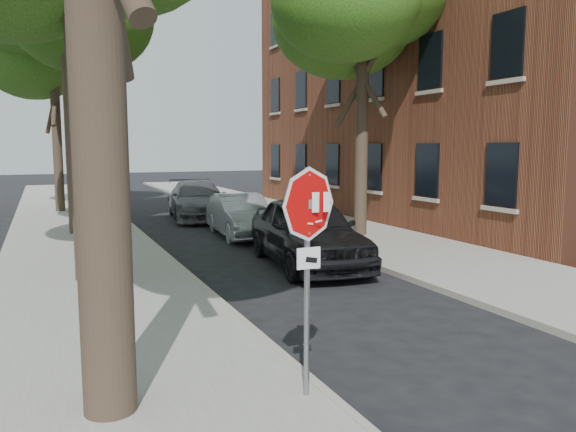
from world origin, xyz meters
name	(u,v)px	position (x,y,z in m)	size (l,w,h in m)	color
ground	(359,394)	(0.00, 0.00, 0.00)	(120.00, 120.00, 0.00)	black
sidewalk_left	(78,244)	(-2.50, 12.00, 0.06)	(4.00, 55.00, 0.12)	gray
sidewalk_right	(331,228)	(6.00, 12.00, 0.06)	(4.00, 55.00, 0.12)	gray
curb_left	(148,240)	(-0.45, 12.00, 0.07)	(0.12, 55.00, 0.13)	#9E9384
curb_right	(278,231)	(3.95, 12.00, 0.07)	(0.12, 55.00, 0.13)	#9E9384
apartment_building	(476,36)	(14.00, 14.00, 7.65)	(12.20, 20.20, 15.30)	brown
stop_sign	(308,238)	(-0.70, -0.03, 1.95)	(0.76, 0.34, 2.61)	gray
tree_far	(52,46)	(-2.72, 21.11, 7.21)	(5.29, 4.91, 9.33)	black
tree_right	(361,8)	(5.98, 10.11, 7.21)	(5.29, 4.91, 9.33)	black
car_a	(308,231)	(2.60, 6.86, 0.86)	(2.03, 5.03, 1.72)	black
car_b	(241,216)	(2.53, 11.79, 0.70)	(1.47, 4.23, 1.39)	#9B9EA2
car_c	(198,200)	(2.41, 16.86, 0.77)	(2.16, 5.33, 1.55)	#505056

